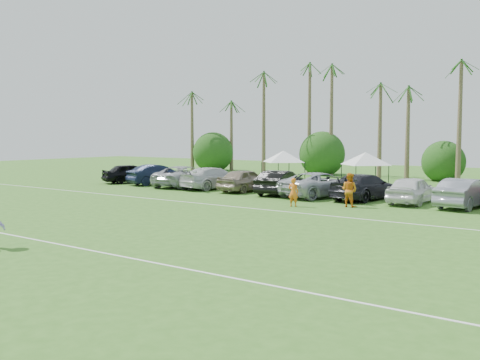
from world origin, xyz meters
The scene contains 26 objects.
field_lines centered at (0.00, 8.00, 0.01)m, with size 80.00×12.10×0.01m.
palm_tree_0 centered at (-22.00, 38.00, 7.48)m, with size 2.40×2.40×8.90m.
palm_tree_1 centered at (-17.00, 38.00, 8.35)m, with size 2.40×2.40×9.90m.
palm_tree_2 centered at (-12.00, 38.00, 9.21)m, with size 2.40×2.40×10.90m.
palm_tree_3 centered at (-8.00, 38.00, 10.06)m, with size 2.40×2.40×11.90m.
palm_tree_4 centered at (-4.00, 38.00, 7.48)m, with size 2.40×2.40×8.90m.
palm_tree_5 centered at (0.00, 38.00, 8.35)m, with size 2.40×2.40×9.90m.
palm_tree_6 centered at (4.00, 38.00, 9.21)m, with size 2.40×2.40×10.90m.
palm_tree_7 centered at (8.00, 38.00, 10.06)m, with size 2.40×2.40×11.90m.
bush_tree_0 centered at (-19.00, 39.00, 1.80)m, with size 4.00×4.00×4.00m.
bush_tree_1 centered at (-6.00, 39.00, 1.80)m, with size 4.00×4.00×4.00m.
bush_tree_2 centered at (6.00, 39.00, 1.80)m, with size 4.00×4.00×4.00m.
sideline_player_a centered at (3.88, 16.00, 0.80)m, with size 0.59×0.38×1.60m, color orange.
sideline_player_b centered at (6.47, 17.68, 0.94)m, with size 0.92×0.71×1.89m, color orange.
canopy_tent_left centered at (-3.54, 27.19, 2.72)m, with size 3.93×3.93×3.18m.
canopy_tent_right centered at (3.56, 26.87, 2.75)m, with size 3.96×3.96×3.21m.
parked_car_0 centered at (-14.70, 21.09, 0.80)m, with size 1.89×4.71×1.60m, color black.
parked_car_1 centered at (-11.76, 21.27, 0.80)m, with size 1.70×4.87×1.60m, color black.
parked_car_2 centered at (-8.82, 21.17, 0.80)m, with size 2.66×5.77×1.60m, color #A2A3A9.
parked_car_3 centered at (-5.88, 21.16, 0.80)m, with size 2.25×5.53×1.60m, color silver.
parked_car_4 centered at (-2.95, 21.03, 0.80)m, with size 1.89×4.71×1.60m, color gray.
parked_car_5 centered at (-0.01, 20.95, 0.80)m, with size 1.70×4.87×1.60m, color black.
parked_car_6 centered at (2.93, 21.03, 0.80)m, with size 2.66×5.77×1.60m, color #ADAFB7.
parked_car_7 centered at (5.87, 21.32, 0.80)m, with size 2.25×5.53×1.60m, color black.
parked_car_8 centered at (8.80, 21.21, 0.80)m, with size 1.89×4.71×1.60m, color silver.
parked_car_9 centered at (11.74, 21.14, 0.80)m, with size 1.70×4.87×1.60m, color gray.
Camera 1 is at (18.73, -9.68, 3.96)m, focal length 40.00 mm.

